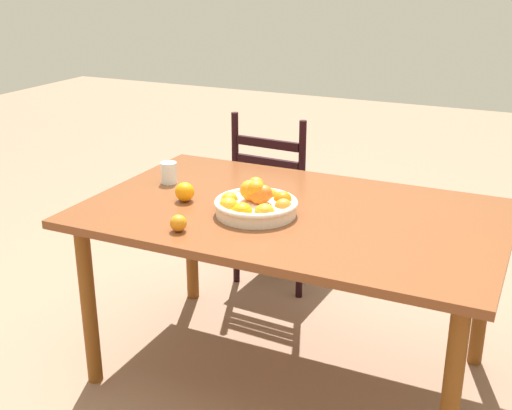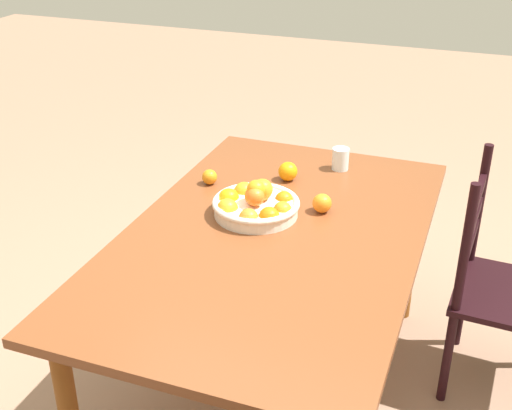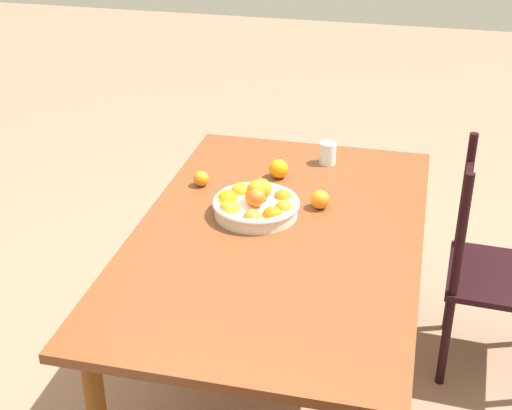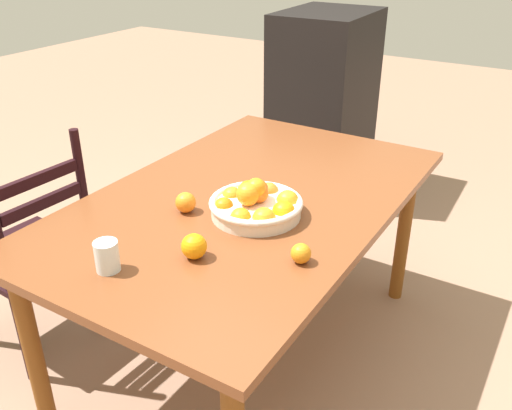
% 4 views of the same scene
% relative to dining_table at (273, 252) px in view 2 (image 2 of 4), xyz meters
% --- Properties ---
extents(ground_plane, '(12.00, 12.00, 0.00)m').
position_rel_dining_table_xyz_m(ground_plane, '(0.00, 0.00, -0.67)').
color(ground_plane, '#926E57').
extents(dining_table, '(1.65, 1.02, 0.75)m').
position_rel_dining_table_xyz_m(dining_table, '(0.00, 0.00, 0.00)').
color(dining_table, brown).
rests_on(dining_table, ground).
extents(chair_near_window, '(0.46, 0.46, 0.96)m').
position_rel_dining_table_xyz_m(chair_near_window, '(-0.39, 0.80, -0.22)').
color(chair_near_window, black).
rests_on(chair_near_window, ground).
extents(fruit_bowl, '(0.33, 0.33, 0.14)m').
position_rel_dining_table_xyz_m(fruit_bowl, '(-0.11, -0.11, 0.12)').
color(fruit_bowl, silver).
rests_on(fruit_bowl, dining_table).
extents(orange_loose_0, '(0.07, 0.07, 0.07)m').
position_rel_dining_table_xyz_m(orange_loose_0, '(-0.22, 0.12, 0.12)').
color(orange_loose_0, orange).
rests_on(orange_loose_0, dining_table).
extents(orange_loose_1, '(0.06, 0.06, 0.06)m').
position_rel_dining_table_xyz_m(orange_loose_1, '(-0.29, -0.38, 0.11)').
color(orange_loose_1, orange).
rests_on(orange_loose_1, dining_table).
extents(orange_loose_2, '(0.08, 0.08, 0.08)m').
position_rel_dining_table_xyz_m(orange_loose_2, '(-0.44, -0.09, 0.12)').
color(orange_loose_2, orange).
rests_on(orange_loose_2, dining_table).
extents(drinking_glass, '(0.07, 0.07, 0.09)m').
position_rel_dining_table_xyz_m(drinking_glass, '(-0.63, 0.09, 0.13)').
color(drinking_glass, silver).
rests_on(drinking_glass, dining_table).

